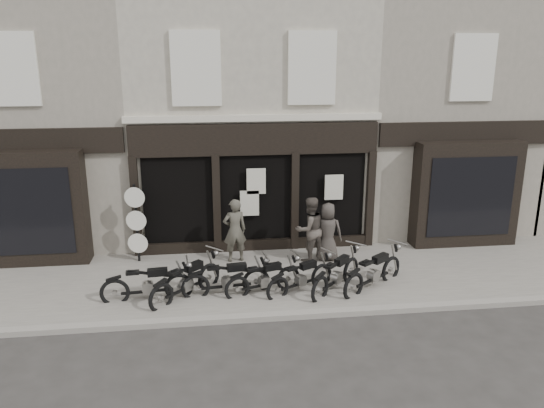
{
  "coord_description": "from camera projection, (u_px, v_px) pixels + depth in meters",
  "views": [
    {
      "loc": [
        -1.4,
        -11.99,
        5.79
      ],
      "look_at": [
        0.31,
        1.6,
        1.9
      ],
      "focal_mm": 35.0,
      "sensor_mm": 36.0,
      "label": 1
    }
  ],
  "objects": [
    {
      "name": "man_left",
      "position": [
        235.0,
        230.0,
        14.82
      ],
      "size": [
        0.73,
        0.54,
        1.81
      ],
      "primitive_type": "imported",
      "rotation": [
        0.0,
        0.0,
        3.32
      ],
      "color": "#47443B",
      "rests_on": "pavement"
    },
    {
      "name": "man_right",
      "position": [
        328.0,
        232.0,
        14.92
      ],
      "size": [
        0.93,
        0.73,
        1.67
      ],
      "primitive_type": "imported",
      "rotation": [
        0.0,
        0.0,
        2.88
      ],
      "color": "#39342F",
      "rests_on": "pavement"
    },
    {
      "name": "man_centre",
      "position": [
        310.0,
        229.0,
        14.87
      ],
      "size": [
        1.09,
        0.97,
        1.85
      ],
      "primitive_type": "imported",
      "rotation": [
        0.0,
        0.0,
        3.51
      ],
      "color": "#49423B",
      "rests_on": "pavement"
    },
    {
      "name": "motorcycle_2",
      "position": [
        227.0,
        282.0,
        12.95
      ],
      "size": [
        2.19,
        0.6,
        1.05
      ],
      "rotation": [
        0.0,
        0.0,
        0.12
      ],
      "color": "black",
      "rests_on": "ground"
    },
    {
      "name": "pavement",
      "position": [
        264.0,
        278.0,
        14.04
      ],
      "size": [
        30.0,
        4.2,
        0.12
      ],
      "primitive_type": "cube",
      "color": "slate",
      "rests_on": "ground_plane"
    },
    {
      "name": "motorcycle_3",
      "position": [
        264.0,
        281.0,
        13.07
      ],
      "size": [
        1.96,
        0.94,
        0.98
      ],
      "rotation": [
        0.0,
        0.0,
        0.33
      ],
      "color": "black",
      "rests_on": "ground"
    },
    {
      "name": "neighbour_left",
      "position": [
        49.0,
        110.0,
        16.95
      ],
      "size": [
        5.6,
        6.73,
        8.34
      ],
      "color": "gray",
      "rests_on": "ground"
    },
    {
      "name": "central_building",
      "position": [
        247.0,
        107.0,
        17.76
      ],
      "size": [
        7.3,
        6.22,
        8.34
      ],
      "color": "#B3AC99",
      "rests_on": "ground"
    },
    {
      "name": "motorcycle_6",
      "position": [
        374.0,
        275.0,
        13.32
      ],
      "size": [
        1.97,
        1.57,
        1.09
      ],
      "rotation": [
        0.0,
        0.0,
        0.63
      ],
      "color": "black",
      "rests_on": "ground"
    },
    {
      "name": "motorcycle_4",
      "position": [
        301.0,
        280.0,
        13.14
      ],
      "size": [
        1.86,
        1.22,
        0.98
      ],
      "rotation": [
        0.0,
        0.0,
        0.5
      ],
      "color": "black",
      "rests_on": "ground"
    },
    {
      "name": "motorcycle_5",
      "position": [
        337.0,
        277.0,
        13.25
      ],
      "size": [
        1.72,
        1.73,
        1.05
      ],
      "rotation": [
        0.0,
        0.0,
        0.79
      ],
      "color": "black",
      "rests_on": "ground"
    },
    {
      "name": "kerb",
      "position": [
        274.0,
        316.0,
        11.99
      ],
      "size": [
        30.0,
        0.25,
        0.13
      ],
      "primitive_type": "cube",
      "color": "gray",
      "rests_on": "ground_plane"
    },
    {
      "name": "advert_sign_post",
      "position": [
        137.0,
        227.0,
        14.76
      ],
      "size": [
        0.57,
        0.37,
        2.36
      ],
      "rotation": [
        0.0,
        0.0,
        -0.18
      ],
      "color": "black",
      "rests_on": "ground"
    },
    {
      "name": "motorcycle_1",
      "position": [
        187.0,
        284.0,
        12.82
      ],
      "size": [
        1.8,
        1.74,
        1.08
      ],
      "rotation": [
        0.0,
        0.0,
        0.77
      ],
      "color": "black",
      "rests_on": "ground"
    },
    {
      "name": "ground_plane",
      "position": [
        268.0,
        295.0,
        13.2
      ],
      "size": [
        90.0,
        90.0,
        0.0
      ],
      "primitive_type": "plane",
      "color": "#2D2B28",
      "rests_on": "ground"
    },
    {
      "name": "motorcycle_0",
      "position": [
        148.0,
        287.0,
        12.67
      ],
      "size": [
        2.2,
        0.6,
        1.05
      ],
      "rotation": [
        0.0,
        0.0,
        0.09
      ],
      "color": "black",
      "rests_on": "ground"
    },
    {
      "name": "neighbour_right",
      "position": [
        428.0,
        106.0,
        18.48
      ],
      "size": [
        5.6,
        6.73,
        8.34
      ],
      "color": "gray",
      "rests_on": "ground"
    }
  ]
}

